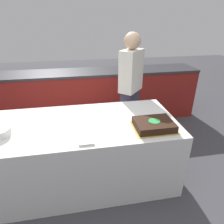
{
  "coord_description": "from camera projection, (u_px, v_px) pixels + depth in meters",
  "views": [
    {
      "loc": [
        0.05,
        -1.88,
        1.82
      ],
      "look_at": [
        0.39,
        0.0,
        0.87
      ],
      "focal_mm": 32.0,
      "sensor_mm": 36.0,
      "label": 1
    }
  ],
  "objects": [
    {
      "name": "side_plate_near_cake",
      "position": [
        138.0,
        116.0,
        2.27
      ],
      "size": [
        0.19,
        0.19,
        0.0
      ],
      "color": "white",
      "rests_on": "dining_table"
    },
    {
      "name": "cake",
      "position": [
        154.0,
        125.0,
        2.02
      ],
      "size": [
        0.42,
        0.34,
        0.08
      ],
      "color": "gold",
      "rests_on": "dining_table"
    },
    {
      "name": "person_cutting_cake",
      "position": [
        130.0,
        90.0,
        2.82
      ],
      "size": [
        0.39,
        0.4,
        1.62
      ],
      "rotation": [
        0.0,
        0.0,
        -2.3
      ],
      "color": "#383347",
      "rests_on": "ground_plane"
    },
    {
      "name": "dining_table",
      "position": [
        79.0,
        153.0,
        2.29
      ],
      "size": [
        2.16,
        0.95,
        0.77
      ],
      "color": "silver",
      "rests_on": "ground_plane"
    },
    {
      "name": "utensil_pile",
      "position": [
        86.0,
        142.0,
        1.79
      ],
      "size": [
        0.14,
        0.09,
        0.02
      ],
      "color": "white",
      "rests_on": "dining_table"
    },
    {
      "name": "ground_plane",
      "position": [
        81.0,
        178.0,
        2.46
      ],
      "size": [
        14.0,
        14.0,
        0.0
      ],
      "primitive_type": "plane",
      "color": "#424247"
    },
    {
      "name": "back_counter",
      "position": [
        76.0,
        97.0,
        3.62
      ],
      "size": [
        4.4,
        0.58,
        0.92
      ],
      "color": "maroon",
      "rests_on": "ground_plane"
    }
  ]
}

